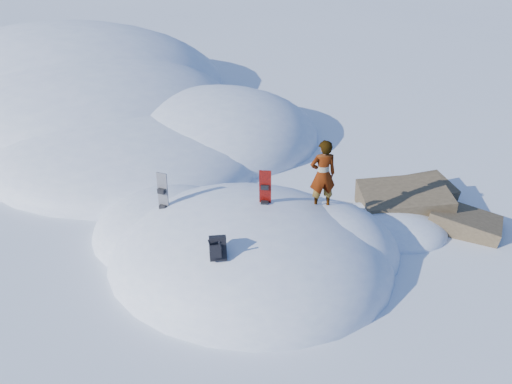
% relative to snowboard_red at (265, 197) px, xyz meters
% --- Properties ---
extents(ground, '(120.00, 120.00, 0.00)m').
position_rel_snowboard_red_xyz_m(ground, '(-0.32, -0.32, -1.65)').
color(ground, white).
rests_on(ground, ground).
extents(snow_mound, '(8.00, 6.00, 3.00)m').
position_rel_snowboard_red_xyz_m(snow_mound, '(-0.49, -0.09, -1.65)').
color(snow_mound, white).
rests_on(snow_mound, ground).
extents(snow_ridge, '(21.50, 18.50, 6.40)m').
position_rel_snowboard_red_xyz_m(snow_ridge, '(-10.75, 9.52, -1.65)').
color(snow_ridge, white).
rests_on(snow_ridge, ground).
extents(rock_outcrop, '(4.68, 4.41, 1.68)m').
position_rel_snowboard_red_xyz_m(rock_outcrop, '(3.40, 2.68, -1.64)').
color(rock_outcrop, brown).
rests_on(rock_outcrop, ground).
extents(snowboard_red, '(0.32, 0.30, 1.48)m').
position_rel_snowboard_red_xyz_m(snowboard_red, '(0.00, 0.00, 0.00)').
color(snowboard_red, '#B71109').
rests_on(snowboard_red, snow_mound).
extents(snowboard_dark, '(0.29, 0.18, 1.49)m').
position_rel_snowboard_red_xyz_m(snowboard_dark, '(-2.49, -0.31, -0.31)').
color(snowboard_dark, black).
rests_on(snowboard_dark, snow_mound).
extents(backpack, '(0.47, 0.54, 0.58)m').
position_rel_snowboard_red_xyz_m(backpack, '(-0.48, -2.04, -0.21)').
color(backpack, black).
rests_on(backpack, snow_mound).
extents(gear_pile, '(0.97, 0.74, 0.26)m').
position_rel_snowboard_red_xyz_m(gear_pile, '(-2.36, -1.28, -1.52)').
color(gear_pile, black).
rests_on(gear_pile, ground).
extents(person, '(0.76, 0.66, 1.76)m').
position_rel_snowboard_red_xyz_m(person, '(1.23, 0.73, 0.39)').
color(person, slate).
rests_on(person, snow_mound).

